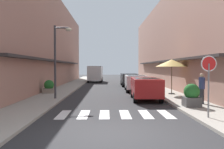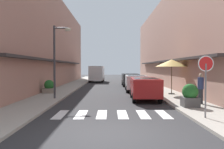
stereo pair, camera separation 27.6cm
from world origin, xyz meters
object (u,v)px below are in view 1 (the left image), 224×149
at_px(parked_car_far, 129,78).
at_px(delivery_van, 95,73).
at_px(parked_car_near, 146,86).
at_px(planter_midblock, 49,87).
at_px(parked_car_mid, 135,81).
at_px(planter_corner, 192,95).
at_px(cafe_umbrella, 172,63).
at_px(pedestrian_walking_near, 202,88).
at_px(street_lamp, 58,53).
at_px(round_street_sign, 209,70).

relative_size(parked_car_far, delivery_van, 0.80).
height_order(parked_car_near, planter_midblock, parked_car_near).
height_order(parked_car_mid, planter_corner, parked_car_mid).
height_order(cafe_umbrella, pedestrian_walking_near, cafe_umbrella).
relative_size(parked_car_mid, planter_corner, 3.60).
height_order(cafe_umbrella, planter_midblock, cafe_umbrella).
bearing_deg(street_lamp, parked_car_mid, 45.34).
xyz_separation_m(round_street_sign, planter_midblock, (-8.82, 9.97, -1.46)).
relative_size(delivery_van, cafe_umbrella, 2.04).
bearing_deg(pedestrian_walking_near, parked_car_far, -169.43).
relative_size(cafe_umbrella, planter_corner, 2.22).
xyz_separation_m(parked_car_far, planter_corner, (1.88, -15.83, -0.22)).
bearing_deg(pedestrian_walking_near, planter_corner, -42.20).
relative_size(parked_car_mid, cafe_umbrella, 1.62).
height_order(delivery_van, street_lamp, street_lamp).
xyz_separation_m(parked_car_near, planter_corner, (1.88, -3.53, -0.21)).
relative_size(parked_car_far, pedestrian_walking_near, 2.55).
bearing_deg(planter_midblock, street_lamp, -67.71).
distance_m(street_lamp, planter_corner, 8.84).
bearing_deg(parked_car_near, planter_corner, -62.00).
xyz_separation_m(cafe_umbrella, pedestrian_walking_near, (0.37, -5.14, -1.47)).
height_order(parked_car_mid, round_street_sign, round_street_sign).
height_order(planter_corner, planter_midblock, planter_corner).
relative_size(delivery_van, street_lamp, 1.13).
xyz_separation_m(delivery_van, round_street_sign, (5.87, -26.85, 0.66)).
distance_m(parked_car_far, street_lamp, 13.67).
xyz_separation_m(cafe_umbrella, planter_corner, (-0.56, -6.17, -1.79)).
height_order(parked_car_mid, planter_midblock, parked_car_mid).
relative_size(parked_car_far, planter_corner, 3.65).
height_order(delivery_van, round_street_sign, round_street_sign).
relative_size(parked_car_near, delivery_van, 0.80).
relative_size(parked_car_near, parked_car_mid, 1.00).
height_order(round_street_sign, pedestrian_walking_near, round_street_sign).
height_order(parked_car_mid, street_lamp, street_lamp).
xyz_separation_m(delivery_van, planter_corner, (6.15, -24.00, -0.70)).
bearing_deg(parked_car_far, cafe_umbrella, -75.85).
distance_m(street_lamp, pedestrian_walking_near, 9.24).
distance_m(parked_car_far, round_street_sign, 18.78).
relative_size(parked_car_far, planter_midblock, 4.20).
bearing_deg(round_street_sign, parked_car_far, 94.85).
xyz_separation_m(parked_car_near, planter_midblock, (-7.23, 3.59, -0.33)).
bearing_deg(parked_car_far, parked_car_mid, -90.00).
distance_m(round_street_sign, planter_corner, 3.17).
bearing_deg(planter_corner, parked_car_near, 118.00).
distance_m(parked_car_far, planter_corner, 15.94).
relative_size(parked_car_mid, pedestrian_walking_near, 2.51).
bearing_deg(parked_car_far, planter_midblock, -129.73).
distance_m(round_street_sign, street_lamp, 9.90).
height_order(parked_car_mid, delivery_van, delivery_van).
bearing_deg(cafe_umbrella, planter_corner, -95.17).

